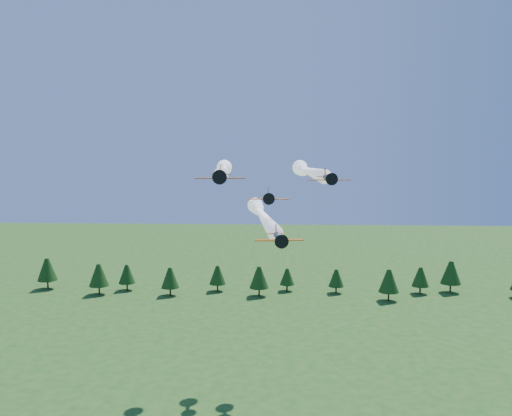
{
  "coord_description": "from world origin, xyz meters",
  "views": [
    {
      "loc": [
        2.1,
        -94.57,
        53.47
      ],
      "look_at": [
        -2.31,
        0.0,
        43.41
      ],
      "focal_mm": 40.0,
      "sensor_mm": 36.0,
      "label": 1
    }
  ],
  "objects_px": {
    "plane_right": "(308,171)",
    "plane_left": "(224,169)",
    "plane_slot": "(268,197)",
    "plane_lead": "(262,214)"
  },
  "relations": [
    {
      "from": "plane_right",
      "to": "plane_slot",
      "type": "bearing_deg",
      "value": -115.32
    },
    {
      "from": "plane_right",
      "to": "plane_slot",
      "type": "height_order",
      "value": "plane_right"
    },
    {
      "from": "plane_right",
      "to": "plane_left",
      "type": "bearing_deg",
      "value": -176.61
    },
    {
      "from": "plane_left",
      "to": "plane_right",
      "type": "xyz_separation_m",
      "value": [
        18.06,
        2.46,
        -0.41
      ]
    },
    {
      "from": "plane_left",
      "to": "plane_slot",
      "type": "relative_size",
      "value": 6.16
    },
    {
      "from": "plane_right",
      "to": "plane_slot",
      "type": "distance_m",
      "value": 22.79
    },
    {
      "from": "plane_slot",
      "to": "plane_left",
      "type": "bearing_deg",
      "value": 116.11
    },
    {
      "from": "plane_lead",
      "to": "plane_slot",
      "type": "distance_m",
      "value": 16.27
    },
    {
      "from": "plane_lead",
      "to": "plane_right",
      "type": "bearing_deg",
      "value": 22.64
    },
    {
      "from": "plane_left",
      "to": "plane_right",
      "type": "distance_m",
      "value": 18.23
    }
  ]
}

